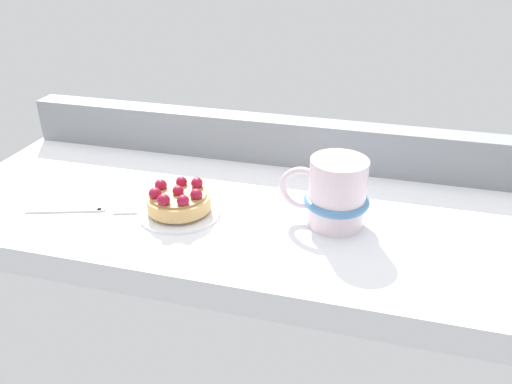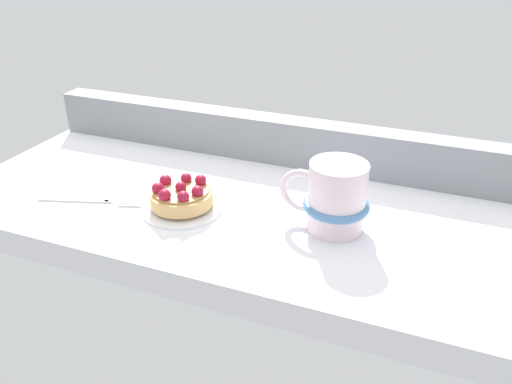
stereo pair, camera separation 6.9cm
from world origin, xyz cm
name	(u,v)px [view 1 (the left image)]	position (x,y,z in cm)	size (l,w,h in cm)	color
ground_plane	(240,216)	(0.00, 0.00, -2.04)	(87.75, 37.34, 4.08)	white
window_rail_back	(267,139)	(0.00, 16.41, 3.81)	(85.99, 4.53, 7.61)	gray
dessert_plate	(180,211)	(-7.41, -4.86, 0.46)	(11.60, 11.60, 0.98)	white
raspberry_tart	(178,199)	(-7.45, -4.91, 2.35)	(8.94, 8.94, 3.62)	tan
coffee_mug	(335,193)	(13.87, -1.77, 4.59)	(12.32, 8.83, 9.51)	silver
dessert_fork	(84,209)	(-20.87, -7.82, 0.30)	(15.68, 6.34, 0.60)	silver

